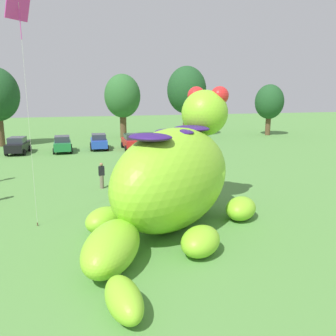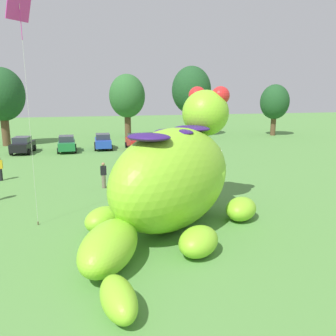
{
  "view_description": "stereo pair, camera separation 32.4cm",
  "coord_description": "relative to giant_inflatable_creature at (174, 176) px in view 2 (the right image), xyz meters",
  "views": [
    {
      "loc": [
        -5.85,
        -15.35,
        6.12
      ],
      "look_at": [
        -1.34,
        0.36,
        2.55
      ],
      "focal_mm": 36.76,
      "sensor_mm": 36.0,
      "label": 1
    },
    {
      "loc": [
        -5.53,
        -15.44,
        6.12
      ],
      "look_at": [
        -1.34,
        0.36,
        2.55
      ],
      "focal_mm": 36.76,
      "sensor_mm": 36.0,
      "label": 2
    }
  ],
  "objects": [
    {
      "name": "spectator_wandering",
      "position": [
        -9.62,
        11.3,
        -1.52
      ],
      "size": [
        0.38,
        0.26,
        1.71
      ],
      "color": "black",
      "rests_on": "ground"
    },
    {
      "name": "spectator_far_side",
      "position": [
        7.19,
        11.49,
        -1.52
      ],
      "size": [
        0.38,
        0.26,
        1.71
      ],
      "color": "black",
      "rests_on": "ground"
    },
    {
      "name": "spectator_by_cars",
      "position": [
        -2.67,
        7.44,
        -1.52
      ],
      "size": [
        0.38,
        0.26,
        1.71
      ],
      "color": "#726656",
      "rests_on": "ground"
    },
    {
      "name": "tree_left",
      "position": [
        -12.33,
        29.34,
        3.55
      ],
      "size": [
        5.1,
        5.1,
        9.05
      ],
      "color": "brown",
      "rests_on": "ground"
    },
    {
      "name": "tree_centre",
      "position": [
        23.86,
        30.36,
        2.46
      ],
      "size": [
        4.16,
        4.16,
        7.38
      ],
      "color": "brown",
      "rests_on": "ground"
    },
    {
      "name": "car_blue",
      "position": [
        -1.44,
        23.88,
        -1.51
      ],
      "size": [
        2.08,
        4.17,
        1.72
      ],
      "color": "#2347B7",
      "rests_on": "ground"
    },
    {
      "name": "car_orange",
      "position": [
        6.02,
        23.37,
        -1.51
      ],
      "size": [
        2.14,
        4.2,
        1.72
      ],
      "color": "orange",
      "rests_on": "ground"
    },
    {
      "name": "giant_inflatable_creature",
      "position": [
        0.0,
        0.0,
        0.0
      ],
      "size": [
        9.5,
        11.79,
        6.48
      ],
      "color": "#8CD12D",
      "rests_on": "ground"
    },
    {
      "name": "tethered_flying_kite",
      "position": [
        -6.22,
        1.68,
        7.27
      ],
      "size": [
        1.13,
        1.13,
        10.55
      ],
      "color": "brown",
      "rests_on": "ground"
    },
    {
      "name": "ground_plane",
      "position": [
        1.33,
        0.67,
        -2.37
      ],
      "size": [
        160.0,
        160.0,
        0.0
      ],
      "primitive_type": "plane",
      "color": "#568E42"
    },
    {
      "name": "car_red",
      "position": [
        2.07,
        22.9,
        -1.51
      ],
      "size": [
        1.97,
        4.12,
        1.72
      ],
      "color": "red",
      "rests_on": "ground"
    },
    {
      "name": "tree_centre_left",
      "position": [
        11.89,
        32.79,
        4.09
      ],
      "size": [
        5.57,
        5.57,
        9.88
      ],
      "color": "brown",
      "rests_on": "ground"
    },
    {
      "name": "car_black",
      "position": [
        -9.72,
        23.31,
        -1.51
      ],
      "size": [
        2.29,
        4.27,
        1.72
      ],
      "color": "black",
      "rests_on": "ground"
    },
    {
      "name": "spectator_near_inflatable",
      "position": [
        5.84,
        14.0,
        -1.52
      ],
      "size": [
        0.38,
        0.26,
        1.71
      ],
      "color": "#726656",
      "rests_on": "ground"
    },
    {
      "name": "car_green",
      "position": [
        -5.31,
        23.04,
        -1.51
      ],
      "size": [
        1.96,
        4.11,
        1.72
      ],
      "color": "#1E7238",
      "rests_on": "ground"
    },
    {
      "name": "tree_mid_left",
      "position": [
        2.72,
        33.03,
        3.31
      ],
      "size": [
        4.89,
        4.89,
        8.68
      ],
      "color": "brown",
      "rests_on": "ground"
    }
  ]
}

